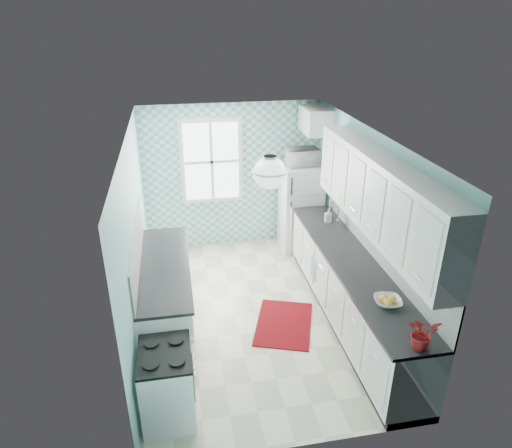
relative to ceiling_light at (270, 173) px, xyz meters
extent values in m
cube|color=beige|center=(0.00, 0.80, -2.33)|extent=(3.00, 4.40, 0.02)
cube|color=white|center=(0.00, 0.80, 0.19)|extent=(3.00, 4.40, 0.02)
cube|color=#80C3C0|center=(0.00, 3.01, -1.07)|extent=(3.00, 0.02, 2.50)
cube|color=#80C3C0|center=(0.00, -1.41, -1.07)|extent=(3.00, 0.02, 2.50)
cube|color=#80C3C0|center=(-1.51, 0.80, -1.07)|extent=(0.02, 4.40, 2.50)
cube|color=#80C3C0|center=(1.51, 0.80, -1.07)|extent=(0.02, 4.40, 2.50)
cube|color=#5BB9B3|center=(0.00, 2.99, -1.07)|extent=(3.00, 0.01, 2.50)
cube|color=white|center=(-0.35, 2.96, -0.77)|extent=(1.04, 0.05, 1.44)
cube|color=white|center=(-0.35, 2.95, -0.77)|extent=(0.90, 0.02, 1.30)
cube|color=white|center=(1.49, 0.40, -1.13)|extent=(0.02, 3.60, 0.51)
cube|color=white|center=(-1.49, 0.73, -1.13)|extent=(0.02, 2.15, 0.51)
cube|color=silver|center=(1.33, 0.20, -0.42)|extent=(0.33, 3.20, 0.90)
cube|color=silver|center=(1.30, 2.63, -0.07)|extent=(0.40, 0.74, 0.40)
cylinder|color=silver|center=(0.00, 0.00, 0.16)|extent=(0.14, 0.14, 0.04)
cylinder|color=silver|center=(0.00, 0.00, 0.09)|extent=(0.02, 0.02, 0.12)
sphere|color=white|center=(0.00, 0.00, 0.00)|extent=(0.34, 0.34, 0.34)
cube|color=white|center=(1.20, 0.40, -1.87)|extent=(0.60, 3.60, 0.90)
cube|color=black|center=(1.19, 0.40, -1.40)|extent=(0.63, 3.60, 0.04)
cube|color=white|center=(-1.20, 0.73, -1.87)|extent=(0.60, 2.15, 0.90)
cube|color=black|center=(-1.19, 0.73, -1.40)|extent=(0.63, 2.15, 0.04)
cube|color=white|center=(1.11, 2.59, -1.57)|extent=(0.66, 0.62, 1.52)
cube|color=silver|center=(1.11, 2.28, -1.22)|extent=(0.65, 0.01, 0.02)
cube|color=silver|center=(0.85, 2.26, -1.03)|extent=(0.03, 0.03, 0.30)
cube|color=silver|center=(0.85, 2.26, -1.57)|extent=(0.03, 0.03, 0.54)
cube|color=white|center=(-1.20, -0.76, -1.92)|extent=(0.52, 0.66, 0.77)
cube|color=black|center=(-1.20, -0.76, -1.53)|extent=(0.52, 0.66, 0.03)
cube|color=black|center=(-0.94, -0.76, -1.87)|extent=(0.01, 0.43, 0.26)
cube|color=silver|center=(1.20, 1.51, -1.40)|extent=(0.50, 0.42, 0.12)
cylinder|color=silver|center=(1.38, 1.51, -1.20)|extent=(0.02, 0.02, 0.30)
torus|color=silver|center=(1.31, 1.51, -1.01)|extent=(0.16, 0.02, 0.16)
cube|color=maroon|center=(0.33, 0.47, -2.32)|extent=(1.01, 1.20, 0.02)
cube|color=#64ADA8|center=(0.89, 1.04, -1.84)|extent=(0.10, 0.21, 0.33)
imported|color=white|center=(1.20, -0.58, -1.35)|extent=(0.34, 0.34, 0.07)
imported|color=red|center=(1.20, -1.28, -1.22)|extent=(0.33, 0.29, 0.32)
imported|color=#99B1BF|center=(1.25, 1.58, -1.28)|extent=(0.11, 0.11, 0.21)
imported|color=silver|center=(1.11, 2.59, -0.67)|extent=(0.53, 0.37, 0.28)
camera|label=1|loc=(-0.95, -4.36, 1.51)|focal=32.00mm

